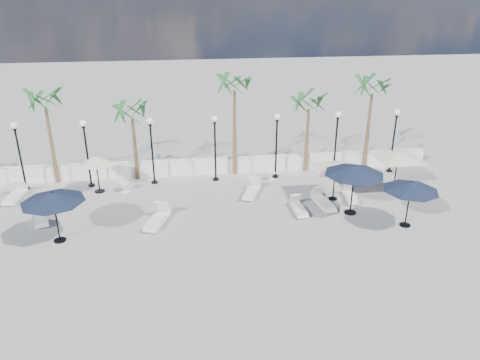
{
  "coord_description": "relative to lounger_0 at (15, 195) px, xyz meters",
  "views": [
    {
      "loc": [
        -1.67,
        -18.3,
        10.76
      ],
      "look_at": [
        0.96,
        2.88,
        1.5
      ],
      "focal_mm": 35.0,
      "sensor_mm": 36.0,
      "label": 1
    }
  ],
  "objects": [
    {
      "name": "lounger_4",
      "position": [
        15.88,
        -2.76,
        0.0
      ],
      "size": [
        0.89,
        2.04,
        0.74
      ],
      "rotation": [
        0.0,
        0.0,
        0.13
      ],
      "color": "silver",
      "rests_on": "ground"
    },
    {
      "name": "balustrade",
      "position": [
        10.68,
        2.28,
        0.22
      ],
      "size": [
        26.0,
        0.3,
        1.01
      ],
      "color": "white",
      "rests_on": "ground"
    },
    {
      "name": "side_table_1",
      "position": [
        5.64,
        0.28,
        0.09
      ],
      "size": [
        0.58,
        0.58,
        0.56
      ],
      "color": "silver",
      "rests_on": "ground"
    },
    {
      "name": "parasol_cream_sq_b",
      "position": [
        16.63,
        -2.01,
        1.77
      ],
      "size": [
        4.37,
        4.37,
        2.19
      ],
      "color": "black",
      "rests_on": "ground"
    },
    {
      "name": "lounger_0",
      "position": [
        0.0,
        0.0,
        0.0
      ],
      "size": [
        0.8,
        2.02,
        0.74
      ],
      "rotation": [
        0.0,
        0.0,
        -0.08
      ],
      "color": "silver",
      "rests_on": "ground"
    },
    {
      "name": "parasol_navy_mid",
      "position": [
        17.0,
        -3.66,
        2.06
      ],
      "size": [
        2.93,
        2.93,
        2.63
      ],
      "color": "black",
      "rests_on": "ground"
    },
    {
      "name": "parasol_navy_right",
      "position": [
        19.14,
        -5.22,
        1.78
      ],
      "size": [
        2.57,
        2.57,
        2.31
      ],
      "color": "black",
      "rests_on": "ground"
    },
    {
      "name": "lounger_5",
      "position": [
        17.53,
        -2.19,
        -0.03
      ],
      "size": [
        0.77,
        1.76,
        0.64
      ],
      "rotation": [
        0.0,
        0.0,
        -0.13
      ],
      "color": "silver",
      "rests_on": "ground"
    },
    {
      "name": "parasol_cream_sq_a",
      "position": [
        20.33,
        -1.24,
        1.91
      ],
      "size": [
        4.75,
        4.75,
        2.33
      ],
      "color": "black",
      "rests_on": "ground"
    },
    {
      "name": "palm_4",
      "position": [
        19.88,
        2.08,
        4.48
      ],
      "size": [
        2.6,
        2.6,
        5.7
      ],
      "color": "brown",
      "rests_on": "ground"
    },
    {
      "name": "lounger_1",
      "position": [
        7.53,
        -3.64,
        0.01
      ],
      "size": [
        1.3,
        2.17,
        0.77
      ],
      "rotation": [
        0.0,
        0.0,
        -0.33
      ],
      "color": "silver",
      "rests_on": "ground"
    },
    {
      "name": "lamppost_0",
      "position": [
        0.18,
        1.28,
        2.24
      ],
      "size": [
        0.36,
        0.36,
        3.84
      ],
      "color": "black",
      "rests_on": "ground"
    },
    {
      "name": "palm_1",
      "position": [
        6.18,
        2.08,
        3.51
      ],
      "size": [
        2.6,
        2.6,
        4.7
      ],
      "color": "brown",
      "rests_on": "ground"
    },
    {
      "name": "parasol_navy_left",
      "position": [
        3.28,
        -4.66,
        1.89
      ],
      "size": [
        2.75,
        2.75,
        2.43
      ],
      "color": "black",
      "rests_on": "ground"
    },
    {
      "name": "lamppost_3",
      "position": [
        10.68,
        1.28,
        2.24
      ],
      "size": [
        0.36,
        0.36,
        3.84
      ],
      "color": "black",
      "rests_on": "ground"
    },
    {
      "name": "lamppost_4",
      "position": [
        14.18,
        1.28,
        2.24
      ],
      "size": [
        0.36,
        0.36,
        3.84
      ],
      "color": "black",
      "rests_on": "ground"
    },
    {
      "name": "parasol_cream_small",
      "position": [
        4.25,
        0.46,
        1.58
      ],
      "size": [
        1.74,
        1.74,
        2.14
      ],
      "color": "black",
      "rests_on": "ground"
    },
    {
      "name": "lounger_7",
      "position": [
        14.47,
        -3.25,
        -0.03
      ],
      "size": [
        0.64,
        1.76,
        0.65
      ],
      "rotation": [
        0.0,
        0.0,
        0.04
      ],
      "color": "silver",
      "rests_on": "ground"
    },
    {
      "name": "palm_0",
      "position": [
        1.68,
        2.08,
        4.29
      ],
      "size": [
        2.6,
        2.6,
        5.5
      ],
      "color": "brown",
      "rests_on": "ground"
    },
    {
      "name": "side_table_2",
      "position": [
        13.9,
        0.94,
        0.02
      ],
      "size": [
        0.45,
        0.45,
        0.44
      ],
      "color": "silver",
      "rests_on": "ground"
    },
    {
      "name": "ground",
      "position": [
        10.68,
        -5.22,
        -0.25
      ],
      "size": [
        100.0,
        100.0,
        0.0
      ],
      "primitive_type": "plane",
      "color": "gray",
      "rests_on": "ground"
    },
    {
      "name": "lounger_6",
      "position": [
        18.37,
        0.62,
        -0.01
      ],
      "size": [
        0.71,
        1.9,
        0.7
      ],
      "rotation": [
        0.0,
        0.0,
        -0.05
      ],
      "color": "silver",
      "rests_on": "ground"
    },
    {
      "name": "lamppost_6",
      "position": [
        21.18,
        1.28,
        2.24
      ],
      "size": [
        0.36,
        0.36,
        3.84
      ],
      "color": "black",
      "rests_on": "ground"
    },
    {
      "name": "palm_2",
      "position": [
        11.88,
        2.08,
        4.87
      ],
      "size": [
        2.6,
        2.6,
        6.1
      ],
      "color": "brown",
      "rests_on": "ground"
    },
    {
      "name": "lamppost_1",
      "position": [
        3.68,
        1.28,
        2.24
      ],
      "size": [
        0.36,
        0.36,
        3.84
      ],
      "color": "black",
      "rests_on": "ground"
    },
    {
      "name": "lounger_3",
      "position": [
        12.44,
        -0.99,
        -0.0
      ],
      "size": [
        1.27,
        2.03,
        0.73
      ],
      "rotation": [
        0.0,
        0.0,
        -0.37
      ],
      "color": "silver",
      "rests_on": "ground"
    },
    {
      "name": "lamppost_5",
      "position": [
        17.68,
        1.28,
        2.24
      ],
      "size": [
        0.36,
        0.36,
        3.84
      ],
      "color": "black",
      "rests_on": "ground"
    },
    {
      "name": "lamppost_2",
      "position": [
        7.18,
        1.28,
        2.24
      ],
      "size": [
        0.36,
        0.36,
        3.84
      ],
      "color": "black",
      "rests_on": "ground"
    },
    {
      "name": "lounger_2",
      "position": [
        1.98,
        -2.63,
        -0.01
      ],
      "size": [
        1.12,
        2.0,
        0.71
      ],
      "rotation": [
        0.0,
        0.0,
        0.28
      ],
      "color": "silver",
      "rests_on": "ground"
    },
    {
      "name": "palm_3",
      "position": [
        16.18,
        2.08,
        3.7
      ],
      "size": [
        2.6,
        2.6,
        4.9
      ],
      "color": "brown",
      "rests_on": "ground"
    }
  ]
}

